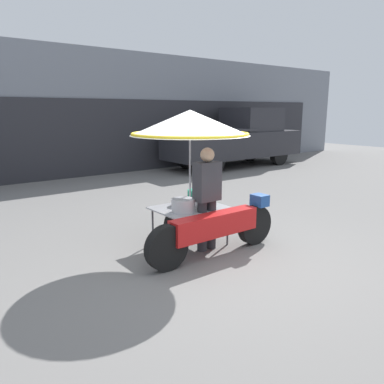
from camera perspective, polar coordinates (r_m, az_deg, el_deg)
The scene contains 5 objects.
ground_plane at distance 5.40m, azimuth 4.63°, elevation -9.96°, with size 36.00×36.00×0.00m, color slate.
shopfront_building at distance 12.78m, azimuth -22.55°, elevation 11.04°, with size 28.00×2.06×3.94m.
vendor_motorcycle_cart at distance 5.50m, azimuth 0.19°, elevation 7.19°, with size 2.25×1.76×2.05m.
vendor_person at distance 5.46m, azimuth 2.30°, elevation -0.33°, with size 0.38×0.22×1.53m.
pickup_truck at distance 14.04m, azimuth 6.92°, elevation 8.04°, with size 5.43×1.79×2.13m.
Camera 1 is at (-3.36, -3.70, 2.05)m, focal length 35.00 mm.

